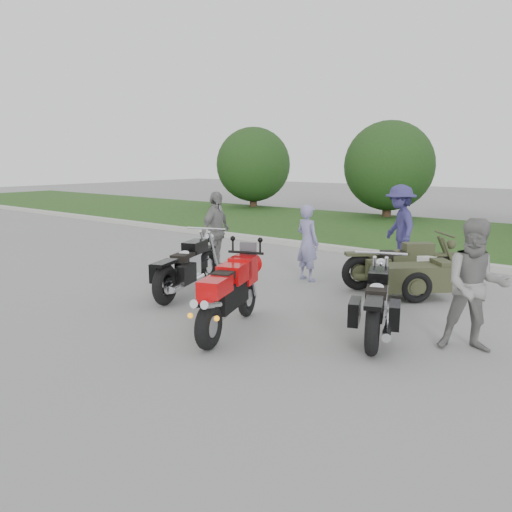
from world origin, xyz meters
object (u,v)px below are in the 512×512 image
Objects in this scene: cruiser_left at (186,269)px; cruiser_right at (377,306)px; cruiser_sidecar at (405,273)px; person_denim at (399,227)px; sportbike_red at (228,293)px; person_stripe at (307,243)px; person_grey at (476,286)px; person_back at (216,231)px.

cruiser_right is (3.77, 0.07, -0.03)m from cruiser_left.
cruiser_sidecar is 1.08× the size of person_denim.
cruiser_right is (1.75, 1.17, -0.14)m from sportbike_red.
cruiser_sidecar is (-0.53, 2.37, -0.03)m from cruiser_right.
sportbike_red is at bearing 118.39° from person_stripe.
cruiser_sidecar is (3.23, 2.45, -0.06)m from cruiser_left.
person_stripe is (-0.82, 3.39, 0.20)m from sportbike_red.
person_denim is at bearing 44.56° from cruiser_left.
cruiser_left is at bearing 77.45° from person_stripe.
person_grey reaches higher than cruiser_sidecar.
person_back is at bearing 26.57° from person_stripe.
person_grey is at bearing -3.51° from cruiser_sidecar.
cruiser_sidecar is 2.08m from person_stripe.
person_denim is at bearing 87.18° from cruiser_right.
person_stripe is at bearing -67.10° from person_denim.
cruiser_right is at bearing 168.28° from person_grey.
person_stripe is at bearing 128.02° from person_grey.
person_grey is at bearing -8.67° from cruiser_right.
cruiser_left is 5.01m from person_grey.
person_stripe is (1.19, 2.30, 0.31)m from cruiser_left.
person_stripe is 2.45m from person_denim.
sportbike_red reaches higher than cruiser_left.
cruiser_left is 1.08× the size of cruiser_right.
person_back reaches higher than person_stripe.
person_stripe reaches higher than sportbike_red.
person_denim reaches higher than cruiser_sidecar.
sportbike_red is at bearing -62.53° from cruiser_sidecar.
person_back is at bearing 115.76° from sportbike_red.
person_denim reaches higher than person_back.
cruiser_right is 1.23× the size of person_back.
sportbike_red is 4.19m from person_back.
cruiser_left is 2.13m from person_back.
person_denim is (-2.74, 4.15, 0.09)m from person_grey.
sportbike_red is 3.32m from person_grey.
sportbike_red is at bearing -47.46° from cruiser_left.
person_denim is 4.15m from person_back.
person_stripe is (-2.04, -0.14, 0.37)m from cruiser_sidecar.
person_denim is at bearing -100.68° from person_stripe.
cruiser_left is at bearing -68.06° from person_denim.
person_denim is (0.23, 5.60, 0.37)m from sportbike_red.
cruiser_left is (-2.01, 1.09, -0.11)m from sportbike_red.
cruiser_right is 3.42m from person_stripe.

